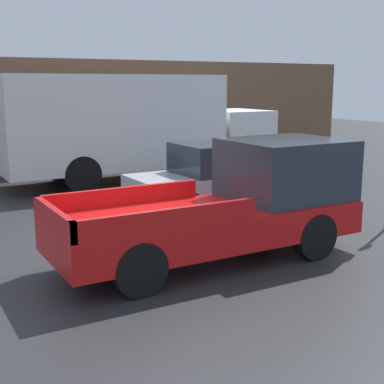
{
  "coord_description": "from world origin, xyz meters",
  "views": [
    {
      "loc": [
        -3.71,
        -8.35,
        3.02
      ],
      "look_at": [
        1.19,
        0.15,
        1.01
      ],
      "focal_mm": 50.0,
      "sensor_mm": 36.0,
      "label": 1
    }
  ],
  "objects_px": {
    "car": "(224,175)",
    "newspaper_box": "(83,157)",
    "pickup_truck": "(236,203)",
    "delivery_truck": "(132,124)"
  },
  "relations": [
    {
      "from": "car",
      "to": "newspaper_box",
      "type": "relative_size",
      "value": 4.69
    },
    {
      "from": "car",
      "to": "newspaper_box",
      "type": "height_order",
      "value": "car"
    },
    {
      "from": "pickup_truck",
      "to": "car",
      "type": "distance_m",
      "value": 3.76
    },
    {
      "from": "newspaper_box",
      "to": "pickup_truck",
      "type": "bearing_deg",
      "value": -93.72
    },
    {
      "from": "car",
      "to": "delivery_truck",
      "type": "height_order",
      "value": "delivery_truck"
    },
    {
      "from": "car",
      "to": "newspaper_box",
      "type": "distance_m",
      "value": 7.15
    },
    {
      "from": "pickup_truck",
      "to": "delivery_truck",
      "type": "height_order",
      "value": "delivery_truck"
    },
    {
      "from": "delivery_truck",
      "to": "newspaper_box",
      "type": "bearing_deg",
      "value": 105.8
    },
    {
      "from": "pickup_truck",
      "to": "delivery_truck",
      "type": "distance_m",
      "value": 7.86
    },
    {
      "from": "car",
      "to": "pickup_truck",
      "type": "bearing_deg",
      "value": -120.36
    }
  ]
}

